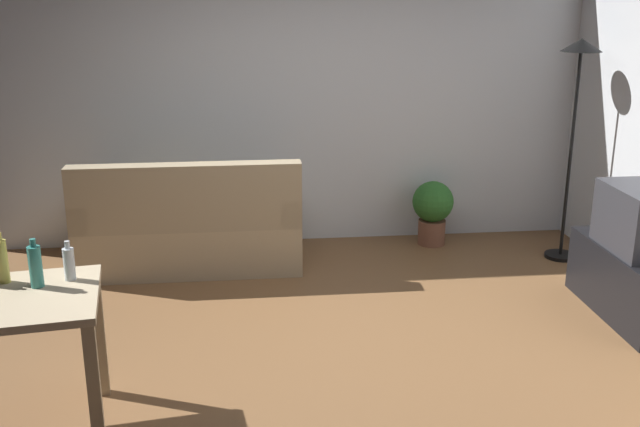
{
  "coord_description": "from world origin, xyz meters",
  "views": [
    {
      "loc": [
        -0.41,
        -4.18,
        2.21
      ],
      "look_at": [
        0.1,
        0.5,
        0.75
      ],
      "focal_mm": 41.53,
      "sensor_mm": 36.0,
      "label": 1
    }
  ],
  "objects_px": {
    "torchiere_lamp": "(577,90)",
    "potted_plant": "(433,208)",
    "bottle_squat": "(2,261)",
    "bottle_tall": "(35,266)",
    "tv_stand": "(632,283)",
    "bottle_clear": "(69,263)",
    "couch": "(191,230)"
  },
  "relations": [
    {
      "from": "torchiere_lamp",
      "to": "couch",
      "type": "bearing_deg",
      "value": 177.34
    },
    {
      "from": "bottle_squat",
      "to": "torchiere_lamp",
      "type": "bearing_deg",
      "value": 27.06
    },
    {
      "from": "couch",
      "to": "bottle_squat",
      "type": "distance_m",
      "value": 2.33
    },
    {
      "from": "torchiere_lamp",
      "to": "potted_plant",
      "type": "bearing_deg",
      "value": 155.5
    },
    {
      "from": "torchiere_lamp",
      "to": "bottle_tall",
      "type": "relative_size",
      "value": 7.16
    },
    {
      "from": "potted_plant",
      "to": "bottle_squat",
      "type": "bearing_deg",
      "value": -139.72
    },
    {
      "from": "tv_stand",
      "to": "potted_plant",
      "type": "height_order",
      "value": "potted_plant"
    },
    {
      "from": "torchiere_lamp",
      "to": "bottle_clear",
      "type": "bearing_deg",
      "value": -150.88
    },
    {
      "from": "potted_plant",
      "to": "bottle_tall",
      "type": "distance_m",
      "value": 3.72
    },
    {
      "from": "couch",
      "to": "tv_stand",
      "type": "distance_m",
      "value": 3.35
    },
    {
      "from": "bottle_squat",
      "to": "bottle_tall",
      "type": "height_order",
      "value": "bottle_squat"
    },
    {
      "from": "torchiere_lamp",
      "to": "potted_plant",
      "type": "xyz_separation_m",
      "value": [
        -1.0,
        0.46,
        -1.08
      ]
    },
    {
      "from": "torchiere_lamp",
      "to": "bottle_squat",
      "type": "height_order",
      "value": "torchiere_lamp"
    },
    {
      "from": "torchiere_lamp",
      "to": "tv_stand",
      "type": "bearing_deg",
      "value": -90.0
    },
    {
      "from": "torchiere_lamp",
      "to": "bottle_tall",
      "type": "xyz_separation_m",
      "value": [
        -3.69,
        -2.06,
        -0.54
      ]
    },
    {
      "from": "couch",
      "to": "potted_plant",
      "type": "relative_size",
      "value": 3.09
    },
    {
      "from": "torchiere_lamp",
      "to": "bottle_clear",
      "type": "height_order",
      "value": "torchiere_lamp"
    },
    {
      "from": "tv_stand",
      "to": "torchiere_lamp",
      "type": "distance_m",
      "value": 1.64
    },
    {
      "from": "bottle_tall",
      "to": "bottle_clear",
      "type": "relative_size",
      "value": 1.21
    },
    {
      "from": "bottle_tall",
      "to": "bottle_clear",
      "type": "height_order",
      "value": "bottle_tall"
    },
    {
      "from": "couch",
      "to": "tv_stand",
      "type": "xyz_separation_m",
      "value": [
        3.09,
        -1.29,
        -0.07
      ]
    },
    {
      "from": "tv_stand",
      "to": "potted_plant",
      "type": "xyz_separation_m",
      "value": [
        -1.0,
        1.6,
        0.09
      ]
    },
    {
      "from": "tv_stand",
      "to": "bottle_tall",
      "type": "relative_size",
      "value": 4.35
    },
    {
      "from": "bottle_tall",
      "to": "torchiere_lamp",
      "type": "bearing_deg",
      "value": 29.11
    },
    {
      "from": "tv_stand",
      "to": "torchiere_lamp",
      "type": "relative_size",
      "value": 0.61
    },
    {
      "from": "bottle_squat",
      "to": "bottle_clear",
      "type": "xyz_separation_m",
      "value": [
        0.32,
        0.0,
        -0.03
      ]
    },
    {
      "from": "bottle_squat",
      "to": "bottle_tall",
      "type": "bearing_deg",
      "value": -23.08
    },
    {
      "from": "tv_stand",
      "to": "potted_plant",
      "type": "bearing_deg",
      "value": 31.98
    },
    {
      "from": "torchiere_lamp",
      "to": "potted_plant",
      "type": "distance_m",
      "value": 1.54
    },
    {
      "from": "tv_stand",
      "to": "bottle_clear",
      "type": "height_order",
      "value": "bottle_clear"
    },
    {
      "from": "torchiere_lamp",
      "to": "bottle_squat",
      "type": "bearing_deg",
      "value": -152.94
    },
    {
      "from": "tv_stand",
      "to": "bottle_clear",
      "type": "relative_size",
      "value": 5.27
    }
  ]
}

